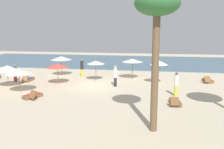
{
  "coord_description": "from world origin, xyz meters",
  "views": [
    {
      "loc": [
        5.6,
        -21.92,
        5.34
      ],
      "look_at": [
        1.88,
        0.33,
        1.1
      ],
      "focal_mm": 40.67,
      "sensor_mm": 36.0,
      "label": 1
    }
  ],
  "objects_px": {
    "umbrella_2": "(61,58)",
    "person_0": "(176,84)",
    "umbrella_1": "(57,66)",
    "person_3": "(82,68)",
    "person_2": "(15,73)",
    "dog": "(118,73)",
    "umbrella_3": "(7,68)",
    "lounger_5": "(33,96)",
    "umbrella_0": "(19,71)",
    "lounger_0": "(175,102)",
    "lounger_4": "(28,79)",
    "umbrella_6": "(96,62)",
    "umbrella_4": "(159,63)",
    "person_1": "(115,76)",
    "umbrella_5": "(132,60)",
    "lounger_2": "(208,81)",
    "palm_1": "(157,12)"
  },
  "relations": [
    {
      "from": "umbrella_2",
      "to": "person_0",
      "type": "distance_m",
      "value": 13.55
    },
    {
      "from": "umbrella_1",
      "to": "person_3",
      "type": "relative_size",
      "value": 1.1
    },
    {
      "from": "person_2",
      "to": "dog",
      "type": "xyz_separation_m",
      "value": [
        9.49,
        5.28,
        -0.69
      ]
    },
    {
      "from": "umbrella_2",
      "to": "person_3",
      "type": "bearing_deg",
      "value": -3.61
    },
    {
      "from": "umbrella_3",
      "to": "lounger_5",
      "type": "relative_size",
      "value": 1.34
    },
    {
      "from": "umbrella_0",
      "to": "lounger_0",
      "type": "xyz_separation_m",
      "value": [
        12.45,
        -1.42,
        -1.57
      ]
    },
    {
      "from": "lounger_4",
      "to": "person_2",
      "type": "height_order",
      "value": "person_2"
    },
    {
      "from": "person_3",
      "to": "person_2",
      "type": "bearing_deg",
      "value": -149.13
    },
    {
      "from": "umbrella_6",
      "to": "umbrella_4",
      "type": "bearing_deg",
      "value": -4.13
    },
    {
      "from": "umbrella_4",
      "to": "person_3",
      "type": "bearing_deg",
      "value": 164.74
    },
    {
      "from": "lounger_0",
      "to": "umbrella_1",
      "type": "bearing_deg",
      "value": 155.2
    },
    {
      "from": "person_1",
      "to": "umbrella_1",
      "type": "bearing_deg",
      "value": 179.04
    },
    {
      "from": "dog",
      "to": "lounger_4",
      "type": "bearing_deg",
      "value": -149.79
    },
    {
      "from": "umbrella_4",
      "to": "lounger_4",
      "type": "height_order",
      "value": "umbrella_4"
    },
    {
      "from": "lounger_0",
      "to": "lounger_5",
      "type": "bearing_deg",
      "value": -179.42
    },
    {
      "from": "lounger_0",
      "to": "lounger_5",
      "type": "height_order",
      "value": "lounger_5"
    },
    {
      "from": "lounger_4",
      "to": "person_1",
      "type": "relative_size",
      "value": 0.88
    },
    {
      "from": "umbrella_5",
      "to": "lounger_5",
      "type": "height_order",
      "value": "umbrella_5"
    },
    {
      "from": "umbrella_4",
      "to": "dog",
      "type": "bearing_deg",
      "value": 138.16
    },
    {
      "from": "person_2",
      "to": "person_3",
      "type": "xyz_separation_m",
      "value": [
        5.83,
        3.49,
        0.15
      ]
    },
    {
      "from": "umbrella_5",
      "to": "dog",
      "type": "bearing_deg",
      "value": 130.49
    },
    {
      "from": "lounger_2",
      "to": "palm_1",
      "type": "height_order",
      "value": "palm_1"
    },
    {
      "from": "umbrella_6",
      "to": "lounger_0",
      "type": "relative_size",
      "value": 1.16
    },
    {
      "from": "umbrella_2",
      "to": "umbrella_5",
      "type": "relative_size",
      "value": 1.07
    },
    {
      "from": "umbrella_2",
      "to": "person_1",
      "type": "height_order",
      "value": "umbrella_2"
    },
    {
      "from": "umbrella_4",
      "to": "lounger_2",
      "type": "relative_size",
      "value": 1.28
    },
    {
      "from": "umbrella_0",
      "to": "person_2",
      "type": "distance_m",
      "value": 4.66
    },
    {
      "from": "person_3",
      "to": "palm_1",
      "type": "relative_size",
      "value": 0.28
    },
    {
      "from": "umbrella_6",
      "to": "person_2",
      "type": "height_order",
      "value": "umbrella_6"
    },
    {
      "from": "umbrella_0",
      "to": "umbrella_2",
      "type": "height_order",
      "value": "umbrella_2"
    },
    {
      "from": "person_3",
      "to": "umbrella_1",
      "type": "bearing_deg",
      "value": -108.08
    },
    {
      "from": "person_2",
      "to": "person_3",
      "type": "distance_m",
      "value": 6.8
    },
    {
      "from": "umbrella_1",
      "to": "umbrella_4",
      "type": "height_order",
      "value": "umbrella_4"
    },
    {
      "from": "lounger_2",
      "to": "lounger_4",
      "type": "distance_m",
      "value": 17.76
    },
    {
      "from": "umbrella_3",
      "to": "person_3",
      "type": "xyz_separation_m",
      "value": [
        5.32,
        5.6,
        -0.72
      ]
    },
    {
      "from": "person_0",
      "to": "person_3",
      "type": "relative_size",
      "value": 0.99
    },
    {
      "from": "umbrella_1",
      "to": "dog",
      "type": "relative_size",
      "value": 3.54
    },
    {
      "from": "umbrella_0",
      "to": "lounger_4",
      "type": "relative_size",
      "value": 1.34
    },
    {
      "from": "palm_1",
      "to": "person_3",
      "type": "bearing_deg",
      "value": 119.86
    },
    {
      "from": "person_3",
      "to": "lounger_4",
      "type": "bearing_deg",
      "value": -146.81
    },
    {
      "from": "umbrella_1",
      "to": "person_0",
      "type": "xyz_separation_m",
      "value": [
        10.69,
        -2.59,
        -0.79
      ]
    },
    {
      "from": "umbrella_3",
      "to": "lounger_4",
      "type": "bearing_deg",
      "value": 75.84
    },
    {
      "from": "dog",
      "to": "person_0",
      "type": "bearing_deg",
      "value": -54.88
    },
    {
      "from": "umbrella_5",
      "to": "lounger_2",
      "type": "bearing_deg",
      "value": -2.87
    },
    {
      "from": "umbrella_3",
      "to": "umbrella_5",
      "type": "xyz_separation_m",
      "value": [
        10.81,
        5.25,
        0.24
      ]
    },
    {
      "from": "umbrella_2",
      "to": "umbrella_5",
      "type": "xyz_separation_m",
      "value": [
        7.86,
        -0.5,
        -0.03
      ]
    },
    {
      "from": "lounger_4",
      "to": "lounger_0",
      "type": "bearing_deg",
      "value": -21.97
    },
    {
      "from": "umbrella_5",
      "to": "palm_1",
      "type": "relative_size",
      "value": 0.3
    },
    {
      "from": "lounger_4",
      "to": "dog",
      "type": "bearing_deg",
      "value": 30.21
    },
    {
      "from": "umbrella_1",
      "to": "umbrella_3",
      "type": "relative_size",
      "value": 0.94
    }
  ]
}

